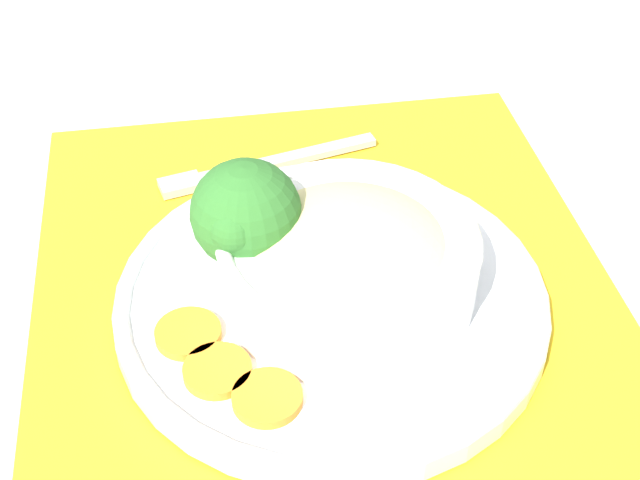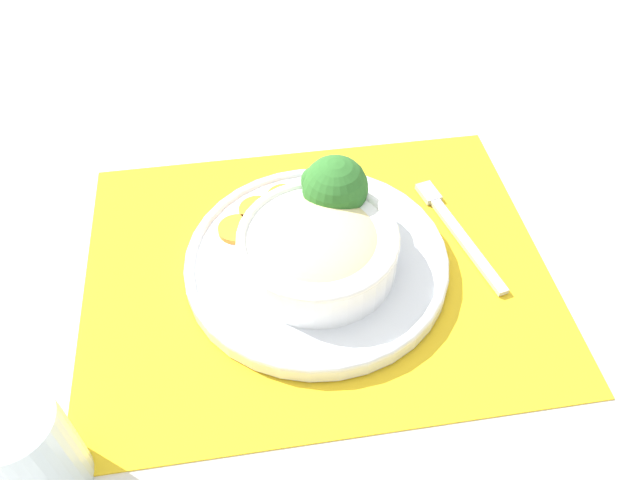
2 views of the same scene
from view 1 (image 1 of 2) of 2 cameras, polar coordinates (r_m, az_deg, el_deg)
ground_plane at (r=0.60m, az=0.72°, el=-4.78°), size 4.00×4.00×0.00m
placemat at (r=0.60m, az=0.72°, el=-4.65°), size 0.50×0.40×0.00m
plate at (r=0.59m, az=0.73°, el=-3.74°), size 0.29×0.29×0.02m
bowl at (r=0.57m, az=1.81°, el=-1.07°), size 0.17×0.17×0.06m
broccoli_floret at (r=0.57m, az=-4.78°, el=1.60°), size 0.07×0.07×0.09m
carrot_slice_near at (r=0.56m, az=-8.44°, el=-5.94°), size 0.04×0.04×0.01m
carrot_slice_middle at (r=0.54m, az=-6.58°, el=-8.31°), size 0.04×0.04×0.01m
carrot_slice_far at (r=0.53m, az=-3.39°, el=-10.04°), size 0.04×0.04×0.01m
fork at (r=0.72m, az=-4.61°, el=4.58°), size 0.06×0.18×0.01m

